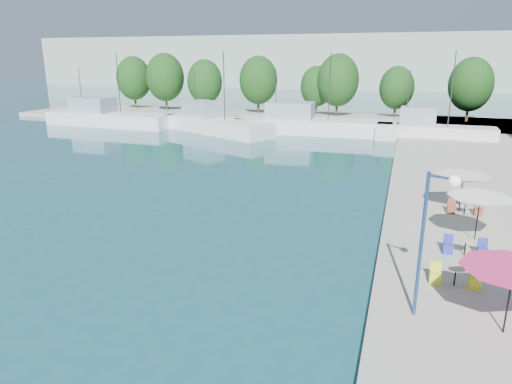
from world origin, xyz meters
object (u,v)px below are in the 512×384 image
(umbrella_white, at_px, (480,202))
(trawler_02, at_px, (214,124))
(trawler_01, at_px, (107,118))
(trawler_04, at_px, (431,132))
(umbrella_cream, at_px, (463,179))
(street_lamp, at_px, (434,220))
(trawler_03, at_px, (309,125))

(umbrella_white, bearing_deg, trawler_02, 130.80)
(trawler_01, relative_size, trawler_04, 1.45)
(trawler_04, distance_m, umbrella_cream, 27.44)
(street_lamp, bearing_deg, trawler_04, 112.04)
(trawler_03, distance_m, trawler_04, 14.39)
(trawler_02, distance_m, trawler_04, 25.86)
(trawler_01, relative_size, trawler_02, 1.12)
(trawler_01, height_order, trawler_04, same)
(umbrella_white, height_order, umbrella_cream, umbrella_white)
(street_lamp, bearing_deg, trawler_03, 131.44)
(trawler_02, height_order, umbrella_white, trawler_02)
(trawler_02, xyz_separation_m, umbrella_cream, (26.25, -25.95, 1.43))
(trawler_01, height_order, trawler_02, same)
(trawler_01, xyz_separation_m, umbrella_cream, (42.77, -27.06, 1.43))
(trawler_01, bearing_deg, umbrella_white, -34.04)
(trawler_03, bearing_deg, trawler_04, -9.43)
(trawler_03, height_order, street_lamp, trawler_03)
(trawler_01, xyz_separation_m, trawler_04, (42.34, 0.34, 0.00))
(trawler_01, xyz_separation_m, trawler_02, (16.52, -1.11, 0.00))
(trawler_04, distance_m, umbrella_white, 32.19)
(trawler_01, relative_size, umbrella_white, 6.29)
(trawler_01, relative_size, umbrella_cream, 6.39)
(trawler_01, height_order, umbrella_cream, trawler_01)
(trawler_03, distance_m, street_lamp, 43.34)
(trawler_01, bearing_deg, street_lamp, -41.82)
(trawler_04, bearing_deg, trawler_01, -177.19)
(umbrella_cream, bearing_deg, trawler_04, 90.91)
(trawler_01, distance_m, trawler_03, 28.10)
(trawler_03, bearing_deg, umbrella_cream, -66.28)
(street_lamp, bearing_deg, trawler_02, 146.65)
(trawler_03, distance_m, umbrella_white, 36.90)
(trawler_01, distance_m, umbrella_white, 53.52)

